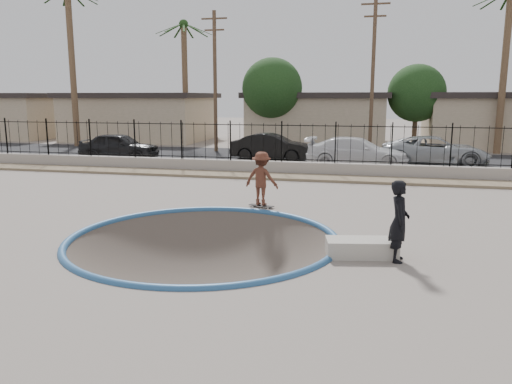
{
  "coord_description": "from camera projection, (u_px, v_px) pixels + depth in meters",
  "views": [
    {
      "loc": [
        4.14,
        -12.76,
        3.62
      ],
      "look_at": [
        0.7,
        2.0,
        0.71
      ],
      "focal_mm": 35.0,
      "sensor_mm": 36.0,
      "label": 1
    }
  ],
  "objects": [
    {
      "name": "fence",
      "position": [
        282.0,
        142.0,
        23.38
      ],
      "size": [
        40.0,
        0.04,
        1.8
      ],
      "color": "black",
      "rests_on": "retaining_wall"
    },
    {
      "name": "bowl_pit",
      "position": [
        203.0,
        239.0,
        12.85
      ],
      "size": [
        6.84,
        6.84,
        1.8
      ],
      "primitive_type": null,
      "color": "#483E37",
      "rests_on": "ground"
    },
    {
      "name": "car_c",
      "position": [
        357.0,
        152.0,
        25.72
      ],
      "size": [
        5.37,
        2.49,
        1.52
      ],
      "primitive_type": "imported",
      "rotation": [
        0.0,
        0.0,
        1.5
      ],
      "color": "silver",
      "rests_on": "street"
    },
    {
      "name": "skater",
      "position": [
        261.0,
        181.0,
        16.37
      ],
      "size": [
        1.24,
        0.85,
        1.76
      ],
      "primitive_type": "imported",
      "rotation": [
        0.0,
        0.0,
        2.95
      ],
      "color": "brown",
      "rests_on": "ground"
    },
    {
      "name": "house_west",
      "position": [
        141.0,
        116.0,
        42.13
      ],
      "size": [
        11.6,
        8.6,
        3.9
      ],
      "color": "tan",
      "rests_on": "ground"
    },
    {
      "name": "house_west_far",
      "position": [
        8.0,
        115.0,
        45.02
      ],
      "size": [
        10.6,
        8.6,
        3.9
      ],
      "color": "tan",
      "rests_on": "ground"
    },
    {
      "name": "coping_ring",
      "position": [
        203.0,
        239.0,
        12.85
      ],
      "size": [
        7.04,
        7.04,
        0.2
      ],
      "primitive_type": "torus",
      "color": "#2A5788",
      "rests_on": "ground"
    },
    {
      "name": "videographer",
      "position": [
        399.0,
        221.0,
        11.0
      ],
      "size": [
        0.45,
        0.68,
        1.83
      ],
      "primitive_type": "imported",
      "rotation": [
        0.0,
        0.0,
        1.55
      ],
      "color": "black",
      "rests_on": "ground"
    },
    {
      "name": "utility_pole_left",
      "position": [
        215.0,
        80.0,
        32.43
      ],
      "size": [
        1.7,
        0.24,
        9.0
      ],
      "color": "#473323",
      "rests_on": "ground"
    },
    {
      "name": "street_tree_left",
      "position": [
        272.0,
        88.0,
        35.69
      ],
      "size": [
        4.32,
        4.32,
        6.36
      ],
      "color": "#473323",
      "rests_on": "ground"
    },
    {
      "name": "house_center",
      "position": [
        319.0,
        118.0,
        38.78
      ],
      "size": [
        10.6,
        8.6,
        3.9
      ],
      "color": "tan",
      "rests_on": "ground"
    },
    {
      "name": "car_d",
      "position": [
        435.0,
        151.0,
        26.35
      ],
      "size": [
        5.53,
        2.57,
        1.53
      ],
      "primitive_type": "imported",
      "rotation": [
        0.0,
        0.0,
        1.57
      ],
      "color": "#9EA3A7",
      "rests_on": "street"
    },
    {
      "name": "palm_left",
      "position": [
        70.0,
        34.0,
        35.23
      ],
      "size": [
        2.3,
        2.3,
        11.3
      ],
      "color": "brown",
      "rests_on": "ground"
    },
    {
      "name": "car_b",
      "position": [
        272.0,
        147.0,
        28.32
      ],
      "size": [
        4.67,
        1.83,
        1.51
      ],
      "primitive_type": "imported",
      "rotation": [
        0.0,
        0.0,
        1.52
      ],
      "color": "black",
      "rests_on": "street"
    },
    {
      "name": "car_a",
      "position": [
        119.0,
        146.0,
        28.71
      ],
      "size": [
        4.58,
        1.97,
        1.54
      ],
      "primitive_type": "imported",
      "rotation": [
        0.0,
        0.0,
        1.6
      ],
      "color": "black",
      "rests_on": "street"
    },
    {
      "name": "palm_right",
      "position": [
        507.0,
        35.0,
        30.8
      ],
      "size": [
        2.3,
        2.3,
        10.3
      ],
      "color": "brown",
      "rests_on": "ground"
    },
    {
      "name": "concrete_ledge",
      "position": [
        361.0,
        248.0,
        11.46
      ],
      "size": [
        1.7,
        0.99,
        0.4
      ],
      "primitive_type": "cube",
      "rotation": [
        0.0,
        0.0,
        0.19
      ],
      "color": "#B0A99C",
      "rests_on": "ground"
    },
    {
      "name": "ground",
      "position": [
        287.0,
        190.0,
        25.49
      ],
      "size": [
        120.0,
        120.0,
        2.2
      ],
      "primitive_type": "cube",
      "color": "gray",
      "rests_on": "ground"
    },
    {
      "name": "rock_strip",
      "position": [
        277.0,
        176.0,
        22.6
      ],
      "size": [
        42.0,
        1.6,
        0.11
      ],
      "primitive_type": "cube",
      "color": "#968662",
      "rests_on": "ground"
    },
    {
      "name": "retaining_wall",
      "position": [
        281.0,
        168.0,
        23.6
      ],
      "size": [
        42.0,
        0.45,
        0.6
      ],
      "primitive_type": "cube",
      "color": "gray",
      "rests_on": "ground"
    },
    {
      "name": "utility_pole_mid",
      "position": [
        373.0,
        74.0,
        30.16
      ],
      "size": [
        1.7,
        0.24,
        9.5
      ],
      "color": "#473323",
      "rests_on": "ground"
    },
    {
      "name": "palm_mid",
      "position": [
        184.0,
        55.0,
        37.73
      ],
      "size": [
        2.3,
        2.3,
        9.3
      ],
      "color": "brown",
      "rests_on": "ground"
    },
    {
      "name": "street",
      "position": [
        301.0,
        157.0,
        30.07
      ],
      "size": [
        90.0,
        8.0,
        0.04
      ],
      "primitive_type": "cube",
      "color": "black",
      "rests_on": "ground"
    },
    {
      "name": "skateboard",
      "position": [
        261.0,
        206.0,
        16.52
      ],
      "size": [
        0.88,
        0.42,
        0.07
      ],
      "rotation": [
        0.0,
        0.0,
        -0.26
      ],
      "color": "black",
      "rests_on": "ground"
    },
    {
      "name": "street_tree_mid",
      "position": [
        417.0,
        93.0,
        34.48
      ],
      "size": [
        3.96,
        3.96,
        5.83
      ],
      "color": "#473323",
      "rests_on": "ground"
    }
  ]
}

